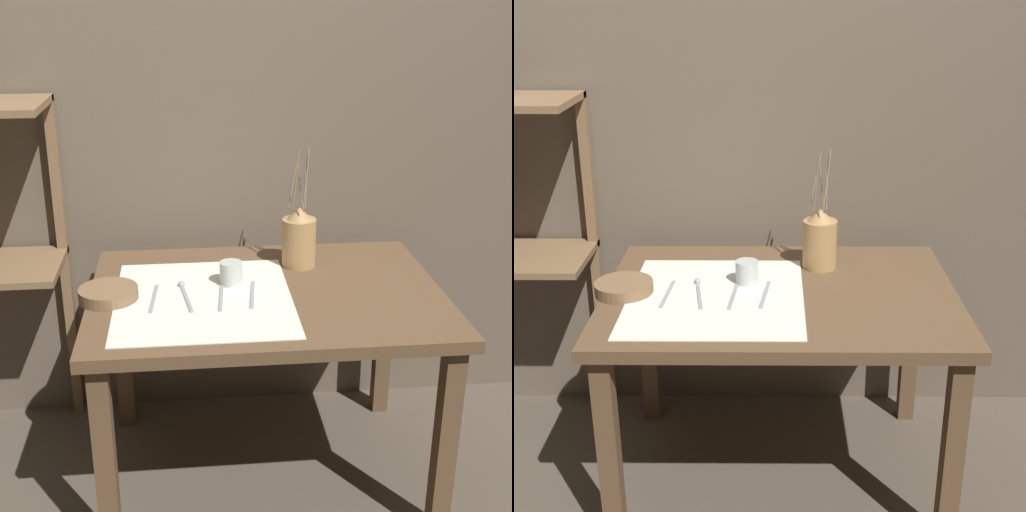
{
  "view_description": "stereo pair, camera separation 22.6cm",
  "coord_description": "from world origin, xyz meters",
  "views": [
    {
      "loc": [
        -0.25,
        -2.11,
        1.64
      ],
      "look_at": [
        -0.03,
        0.0,
        0.83
      ],
      "focal_mm": 50.0,
      "sensor_mm": 36.0,
      "label": 1
    },
    {
      "loc": [
        -0.02,
        -2.12,
        1.64
      ],
      "look_at": [
        -0.03,
        0.0,
        0.83
      ],
      "focal_mm": 50.0,
      "sensor_mm": 36.0,
      "label": 2
    }
  ],
  "objects": [
    {
      "name": "wooden_table",
      "position": [
        0.0,
        0.0,
        0.62
      ],
      "size": [
        1.14,
        0.83,
        0.71
      ],
      "color": "brown",
      "rests_on": "ground_plane"
    },
    {
      "name": "ground_plane",
      "position": [
        0.0,
        0.0,
        0.0
      ],
      "size": [
        12.0,
        12.0,
        0.0
      ],
      "primitive_type": "plane",
      "color": "brown"
    },
    {
      "name": "glass_tumbler_near",
      "position": [
        -0.11,
        0.06,
        0.75
      ],
      "size": [
        0.08,
        0.08,
        0.08
      ],
      "color": "#B7C1BC",
      "rests_on": "wooden_table"
    },
    {
      "name": "stone_wall_back",
      "position": [
        0.0,
        0.52,
        1.2
      ],
      "size": [
        7.0,
        0.06,
        2.4
      ],
      "color": "brown",
      "rests_on": "ground_plane"
    },
    {
      "name": "wooden_bowl",
      "position": [
        -0.5,
        -0.02,
        0.73
      ],
      "size": [
        0.19,
        0.19,
        0.04
      ],
      "color": "brown",
      "rests_on": "wooden_table"
    },
    {
      "name": "spoon_inner",
      "position": [
        -0.27,
        0.01,
        0.72
      ],
      "size": [
        0.05,
        0.22,
        0.02
      ],
      "color": "#939399",
      "rests_on": "wooden_table"
    },
    {
      "name": "linen_cloth",
      "position": [
        -0.21,
        -0.05,
        0.71
      ],
      "size": [
        0.56,
        0.61,
        0.0
      ],
      "color": "silver",
      "rests_on": "wooden_table"
    },
    {
      "name": "spoon_outer",
      "position": [
        -0.14,
        0.01,
        0.72
      ],
      "size": [
        0.04,
        0.22,
        0.02
      ],
      "color": "#939399",
      "rests_on": "wooden_table"
    },
    {
      "name": "wooden_shelf_unit",
      "position": [
        -0.94,
        0.34,
        0.89
      ],
      "size": [
        0.49,
        0.36,
        1.28
      ],
      "color": "brown",
      "rests_on": "ground_plane"
    },
    {
      "name": "fork_inner",
      "position": [
        -0.36,
        -0.04,
        0.71
      ],
      "size": [
        0.03,
        0.21,
        0.0
      ],
      "color": "#939399",
      "rests_on": "wooden_table"
    },
    {
      "name": "pitcher_with_flowers",
      "position": [
        0.14,
        0.21,
        0.81
      ],
      "size": [
        0.12,
        0.12,
        0.42
      ],
      "color": "#A87F4C",
      "rests_on": "wooden_table"
    },
    {
      "name": "fork_outer",
      "position": [
        -0.05,
        -0.04,
        0.71
      ],
      "size": [
        0.04,
        0.21,
        0.0
      ],
      "color": "#939399",
      "rests_on": "wooden_table"
    }
  ]
}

